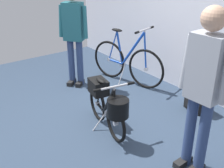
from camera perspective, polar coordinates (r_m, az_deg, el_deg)
ground_plane at (r=3.85m, az=-4.96°, el=-8.30°), size 6.13×6.13×0.00m
folding_bike_foreground at (r=3.52m, az=-0.93°, el=-4.07°), size 1.02×0.53×0.74m
display_bike_left at (r=4.94m, az=3.02°, el=4.54°), size 1.45×0.56×1.03m
visitor_near_wall at (r=4.75m, az=-7.83°, el=10.61°), size 0.43×0.39×1.66m
visitor_browsing at (r=2.77m, az=18.25°, el=0.01°), size 0.54×0.29×1.72m
backpack_on_floor at (r=4.26m, az=16.94°, el=-2.72°), size 0.34×0.25×0.41m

